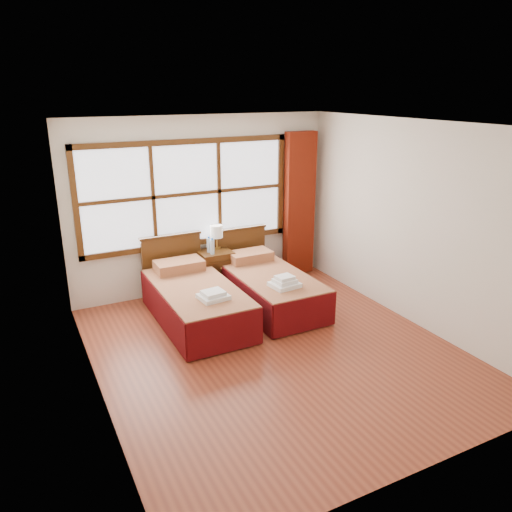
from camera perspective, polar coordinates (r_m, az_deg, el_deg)
name	(u,v)px	position (r m, az deg, el deg)	size (l,w,h in m)	color
floor	(275,350)	(6.02, 2.18, -10.72)	(4.50, 4.50, 0.00)	brown
ceiling	(278,124)	(5.26, 2.54, 14.79)	(4.50, 4.50, 0.00)	white
wall_back	(203,205)	(7.47, -6.13, 5.80)	(4.00, 4.00, 0.00)	silver
wall_left	(89,275)	(4.89, -18.57, -2.11)	(4.50, 4.50, 0.00)	silver
wall_right	(413,225)	(6.67, 17.55, 3.45)	(4.50, 4.50, 0.00)	silver
window	(187,194)	(7.31, -7.91, 7.05)	(3.16, 0.06, 1.56)	white
curtain	(299,205)	(8.08, 4.97, 5.86)	(0.50, 0.16, 2.30)	maroon
bed_left	(195,300)	(6.67, -6.98, -5.02)	(0.98, 2.00, 0.95)	#3B200C
bed_right	(268,286)	(7.09, 1.40, -3.50)	(0.95, 1.97, 0.91)	#3B200C
nightstand	(216,271)	(7.55, -4.64, -1.77)	(0.48, 0.47, 0.64)	#4A2A10
towels_left	(213,295)	(6.13, -4.90, -4.52)	(0.37, 0.33, 0.10)	white
towels_right	(285,282)	(6.52, 3.29, -3.03)	(0.38, 0.34, 0.15)	white
lamp	(216,232)	(7.49, -4.54, 2.74)	(0.19, 0.19, 0.37)	gold
bottle_near	(209,245)	(7.38, -5.40, 1.26)	(0.06, 0.06, 0.24)	#A7C2D6
bottle_far	(212,247)	(7.29, -5.02, 1.07)	(0.06, 0.06, 0.25)	#A7C2D6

